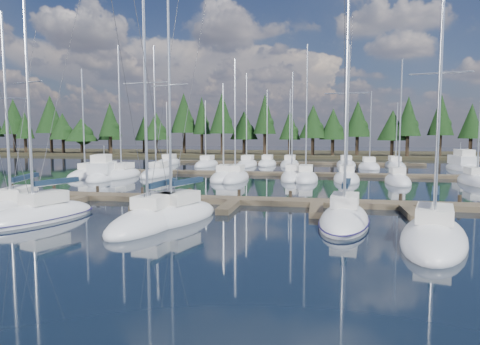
% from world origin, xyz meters
% --- Properties ---
extents(ground, '(260.00, 260.00, 0.00)m').
position_xyz_m(ground, '(0.00, 30.00, 0.00)').
color(ground, black).
rests_on(ground, ground).
extents(far_shore, '(220.00, 30.00, 0.60)m').
position_xyz_m(far_shore, '(0.00, 90.00, 0.30)').
color(far_shore, '#322D1C').
rests_on(far_shore, ground).
extents(main_dock, '(44.00, 6.13, 0.90)m').
position_xyz_m(main_dock, '(0.00, 17.36, 0.20)').
color(main_dock, brown).
rests_on(main_dock, ground).
extents(back_docks, '(50.00, 21.80, 0.40)m').
position_xyz_m(back_docks, '(0.00, 49.58, 0.20)').
color(back_docks, brown).
rests_on(back_docks, ground).
extents(front_sailboat_0, '(5.18, 10.18, 13.58)m').
position_xyz_m(front_sailboat_0, '(-13.44, 11.00, 0.28)').
color(front_sailboat_0, silver).
rests_on(front_sailboat_0, ground).
extents(front_sailboat_1, '(5.16, 8.55, 14.97)m').
position_xyz_m(front_sailboat_1, '(-10.54, 9.48, 0.30)').
color(front_sailboat_1, silver).
rests_on(front_sailboat_1, ground).
extents(front_sailboat_2, '(5.13, 8.14, 14.66)m').
position_xyz_m(front_sailboat_2, '(-2.44, 11.03, 0.30)').
color(front_sailboat_2, silver).
rests_on(front_sailboat_2, ground).
extents(front_sailboat_3, '(3.87, 8.87, 14.63)m').
position_xyz_m(front_sailboat_3, '(-3.36, 9.56, 0.29)').
color(front_sailboat_3, silver).
rests_on(front_sailboat_3, ground).
extents(front_sailboat_4, '(3.81, 8.59, 13.64)m').
position_xyz_m(front_sailboat_4, '(7.63, 11.78, 0.28)').
color(front_sailboat_4, silver).
rests_on(front_sailboat_4, ground).
extents(front_sailboat_5, '(5.16, 9.46, 14.59)m').
position_xyz_m(front_sailboat_5, '(11.65, 8.23, 0.29)').
color(front_sailboat_5, silver).
rests_on(front_sailboat_5, ground).
extents(back_sailboat_rows, '(46.26, 32.62, 16.62)m').
position_xyz_m(back_sailboat_rows, '(-0.30, 45.23, 0.26)').
color(back_sailboat_rows, silver).
rests_on(back_sailboat_rows, ground).
extents(motor_yacht_left, '(5.46, 9.77, 4.64)m').
position_xyz_m(motor_yacht_left, '(-18.61, 32.10, 0.51)').
color(motor_yacht_left, silver).
rests_on(motor_yacht_left, ground).
extents(motor_yacht_right, '(3.81, 9.86, 4.85)m').
position_xyz_m(motor_yacht_right, '(26.56, 53.42, 0.53)').
color(motor_yacht_right, silver).
rests_on(motor_yacht_right, ground).
extents(tree_line, '(185.83, 11.92, 14.03)m').
position_xyz_m(tree_line, '(-1.39, 80.25, 7.44)').
color(tree_line, black).
rests_on(tree_line, far_shore).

